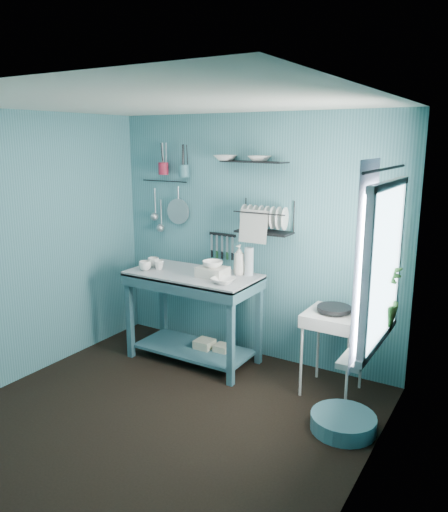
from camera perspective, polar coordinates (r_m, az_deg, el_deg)
The scene contains 35 objects.
floor at distance 4.38m, azimuth -6.64°, elevation -17.63°, with size 3.20×3.20×0.00m, color black.
ceiling at distance 3.78m, azimuth -7.68°, elevation 17.02°, with size 3.20×3.20×0.00m, color silver.
wall_back at distance 5.13m, azimuth 3.29°, elevation 2.02°, with size 3.20×3.20×0.00m, color teal.
wall_left at distance 5.03m, azimuth -21.61°, elevation 0.89°, with size 3.00×3.00×0.00m, color teal.
wall_right at distance 3.20m, azimuth 16.14°, elevation -5.37°, with size 3.00×3.00×0.00m, color teal.
work_counter at distance 5.15m, azimuth -3.52°, elevation -6.99°, with size 1.32×0.66×0.93m, color #2D545E.
mug_left at distance 5.16m, azimuth -9.01°, elevation -1.10°, with size 0.12×0.12×0.10m, color white.
mug_mid at distance 5.17m, azimuth -7.45°, elevation -1.04°, with size 0.10×0.10×0.09m, color white.
mug_right at distance 5.29m, azimuth -8.06°, elevation -0.71°, with size 0.12×0.12×0.10m, color white.
wash_tub at distance 4.84m, azimuth -1.31°, elevation -1.85°, with size 0.28×0.22×0.10m, color beige.
tub_bowl at distance 4.82m, azimuth -1.31°, elevation -0.93°, with size 0.20×0.20×0.06m, color white.
soap_bottle at distance 4.92m, azimuth 1.73°, elevation -0.43°, with size 0.12×0.12×0.30m, color beige.
water_bottle at distance 4.89m, azimuth 2.87°, elevation -0.63°, with size 0.09×0.09×0.28m, color #ACBBC0.
counter_bowl at distance 4.64m, azimuth -0.09°, elevation -2.82°, with size 0.22×0.22×0.05m, color white.
hotplate_stand at distance 4.64m, azimuth 12.23°, elevation -10.75°, with size 0.48×0.48×0.76m, color beige.
frying_pan at distance 4.49m, azimuth 12.49°, elevation -5.87°, with size 0.30×0.30×0.04m, color black.
knife_strip at distance 5.27m, azimuth -0.17°, elevation 2.46°, with size 0.32×0.02×0.03m, color black.
dish_rack at distance 4.88m, azimuth 4.62°, elevation 4.48°, with size 0.55×0.24×0.32m, color black.
upper_shelf at distance 4.92m, azimuth 3.40°, elevation 10.69°, with size 0.70×0.18×0.01m, color black.
shelf_bowl_left at distance 5.08m, azimuth 0.17°, elevation 11.29°, with size 0.22×0.22×0.05m, color white.
shelf_bowl_right at distance 4.89m, azimuth 4.09°, elevation 10.68°, with size 0.21×0.21×0.05m, color white.
utensil_cup_magenta at distance 5.56m, azimuth -6.94°, elevation 9.90°, with size 0.11×0.11×0.13m, color maroon.
utensil_cup_teal at distance 5.39m, azimuth -4.58°, elevation 9.68°, with size 0.11×0.11×0.13m, color #3D757F.
colander at distance 5.53m, azimuth -5.27°, elevation 5.10°, with size 0.28×0.28×0.03m, color #AEB0B6.
ladle_outer at distance 5.72m, azimuth -7.89°, elevation 6.18°, with size 0.01×0.01×0.30m, color #AEB0B6.
ladle_inner at distance 5.69m, azimuth -7.21°, elevation 4.91°, with size 0.01×0.01×0.30m, color #AEB0B6.
hook_rail at distance 5.62m, azimuth -6.82°, elevation 8.50°, with size 0.01×0.01×0.60m, color black.
window_glass at distance 3.58m, azimuth 17.98°, elevation -1.02°, with size 1.10×1.10×0.00m, color white.
windowsill at distance 3.78m, azimuth 16.08°, elevation -9.56°, with size 0.16×0.95×0.04m, color beige.
curtain at distance 3.30m, azimuth 15.72°, elevation -1.15°, with size 1.35×1.35×0.00m, color silver.
curtain_rod at distance 3.50m, azimuth 18.01°, elevation 9.44°, with size 0.02×0.02×1.05m, color black.
potted_plant at distance 3.95m, azimuth 17.40°, elevation -4.37°, with size 0.29×0.29×0.52m, color #316428.
storage_tin_large at distance 5.27m, azimuth -2.24°, elevation -10.68°, with size 0.18×0.18×0.22m, color tan.
storage_tin_small at distance 5.20m, azimuth -0.18°, elevation -11.13°, with size 0.15×0.15×0.20m, color tan.
floor_basin at distance 4.25m, azimuth 13.46°, elevation -18.03°, with size 0.51×0.51×0.13m, color teal.
Camera 1 is at (2.35, -2.95, 2.24)m, focal length 35.00 mm.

